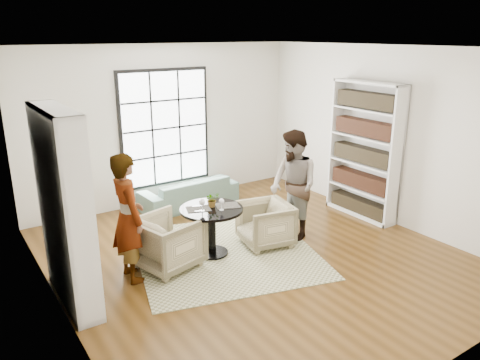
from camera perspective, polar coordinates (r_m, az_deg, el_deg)
ground at (r=7.07m, az=1.90°, el=-9.24°), size 6.00×6.00×0.00m
room_shell at (r=7.03m, az=-0.58°, el=1.62°), size 6.00×6.01×6.00m
rug at (r=7.16m, az=-1.73°, el=-8.82°), size 3.19×3.19×0.01m
pedestal_table at (r=6.92m, az=-3.47°, el=-5.01°), size 0.93×0.93×0.74m
sofa at (r=8.99m, az=-6.25°, el=-1.46°), size 1.91×0.83×0.55m
armchair_left at (r=6.69m, az=-8.75°, el=-7.50°), size 1.01×0.99×0.76m
armchair_right at (r=7.30m, az=3.09°, el=-5.38°), size 0.88×0.87×0.69m
person_left at (r=6.31m, az=-13.49°, el=-4.49°), size 0.42×0.64×1.75m
person_right at (r=7.44m, az=6.54°, el=-0.65°), size 0.75×0.92×1.75m
placemat_left at (r=6.82m, az=-5.09°, el=-3.52°), size 0.41×0.36×0.01m
placemat_right at (r=6.91m, az=-1.55°, el=-3.15°), size 0.41×0.36×0.01m
cutlery_left at (r=6.81m, az=-5.09°, el=-3.46°), size 0.20×0.25×0.01m
cutlery_right at (r=6.91m, az=-1.55°, el=-3.09°), size 0.20×0.25×0.01m
wine_glass_left at (r=6.68m, az=-4.65°, el=-2.73°), size 0.09×0.09×0.19m
wine_glass_right at (r=6.71m, az=-2.27°, el=-2.67°), size 0.08×0.08×0.18m
flower_centerpiece at (r=6.86m, az=-3.41°, el=-2.37°), size 0.21×0.19×0.22m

